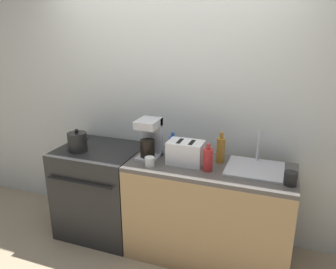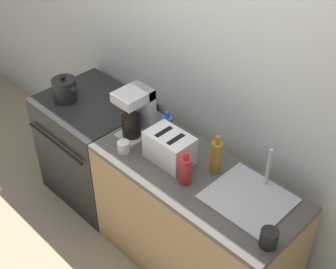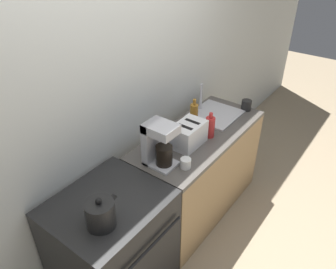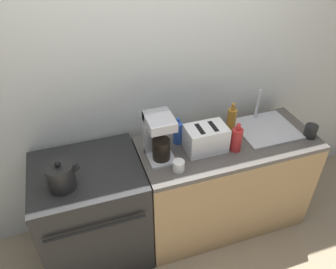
% 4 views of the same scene
% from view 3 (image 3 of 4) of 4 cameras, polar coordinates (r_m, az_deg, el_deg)
% --- Properties ---
extents(ground_plane, '(12.00, 12.00, 0.00)m').
position_cam_3_polar(ground_plane, '(3.10, 4.42, -19.96)').
color(ground_plane, tan).
extents(wall_back, '(8.00, 0.05, 2.60)m').
position_cam_3_polar(wall_back, '(2.61, -7.94, 5.98)').
color(wall_back, silver).
rests_on(wall_back, ground_plane).
extents(stove, '(0.78, 0.71, 0.90)m').
position_cam_3_polar(stove, '(2.59, -9.57, -18.50)').
color(stove, black).
rests_on(stove, ground_plane).
extents(counter_block, '(1.42, 0.61, 0.90)m').
position_cam_3_polar(counter_block, '(3.19, 5.15, -6.51)').
color(counter_block, tan).
rests_on(counter_block, ground_plane).
extents(kettle, '(0.23, 0.18, 0.22)m').
position_cam_3_polar(kettle, '(2.07, -11.64, -13.37)').
color(kettle, black).
rests_on(kettle, stove).
extents(toaster, '(0.30, 0.20, 0.20)m').
position_cam_3_polar(toaster, '(2.71, 3.58, 0.04)').
color(toaster, white).
rests_on(toaster, counter_block).
extents(coffee_maker, '(0.19, 0.24, 0.36)m').
position_cam_3_polar(coffee_maker, '(2.45, -1.73, -1.51)').
color(coffee_maker, '#B7B7BC').
rests_on(coffee_maker, counter_block).
extents(sink_tray, '(0.46, 0.42, 0.28)m').
position_cam_3_polar(sink_tray, '(3.22, 8.07, 3.67)').
color(sink_tray, '#B7B7BC').
rests_on(sink_tray, counter_block).
extents(bottle_red, '(0.08, 0.08, 0.23)m').
position_cam_3_polar(bottle_red, '(2.84, 7.33, 1.34)').
color(bottle_red, '#B72828').
rests_on(bottle_red, counter_block).
extents(bottle_blue, '(0.07, 0.07, 0.22)m').
position_cam_3_polar(bottle_blue, '(2.67, -1.02, -0.65)').
color(bottle_blue, '#2D56B7').
rests_on(bottle_blue, counter_block).
extents(bottle_amber, '(0.07, 0.07, 0.27)m').
position_cam_3_polar(bottle_amber, '(2.96, 4.52, 3.38)').
color(bottle_amber, '#9E6B23').
rests_on(bottle_amber, counter_block).
extents(cup_white, '(0.08, 0.08, 0.08)m').
position_cam_3_polar(cup_white, '(2.49, 3.08, -5.00)').
color(cup_white, white).
rests_on(cup_white, counter_block).
extents(cup_black, '(0.10, 0.10, 0.10)m').
position_cam_3_polar(cup_black, '(3.35, 13.48, 4.99)').
color(cup_black, black).
rests_on(cup_black, counter_block).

